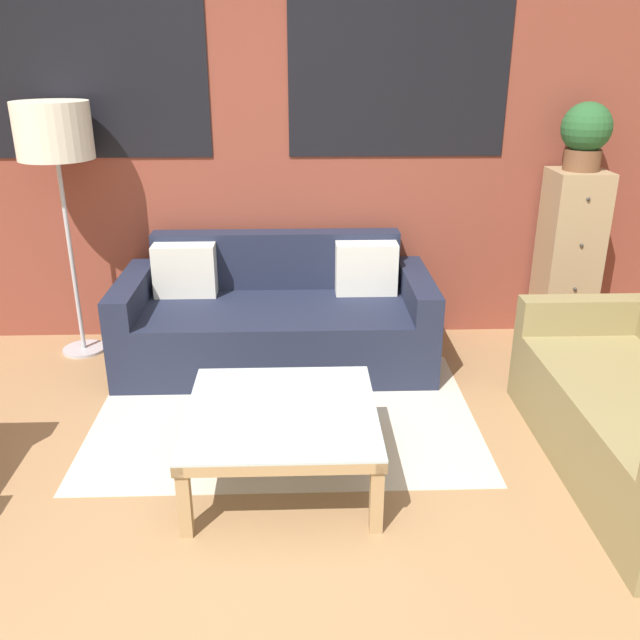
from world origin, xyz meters
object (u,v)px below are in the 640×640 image
at_px(couch_dark, 276,319).
at_px(coffee_table, 282,419).
at_px(drawer_cabinet, 568,259).
at_px(floor_lamp, 54,138).
at_px(potted_plant, 586,133).

bearing_deg(couch_dark, coffee_table, -87.43).
distance_m(couch_dark, coffee_table, 1.34).
height_order(couch_dark, drawer_cabinet, drawer_cabinet).
height_order(couch_dark, floor_lamp, floor_lamp).
bearing_deg(coffee_table, potted_plant, 39.60).
height_order(couch_dark, coffee_table, couch_dark).
bearing_deg(coffee_table, drawer_cabinet, 39.60).
relative_size(couch_dark, coffee_table, 2.25).
bearing_deg(floor_lamp, coffee_table, -47.67).
height_order(coffee_table, drawer_cabinet, drawer_cabinet).
distance_m(floor_lamp, potted_plant, 3.27).
relative_size(coffee_table, floor_lamp, 0.54).
relative_size(floor_lamp, potted_plant, 3.85).
xyz_separation_m(floor_lamp, potted_plant, (3.27, 0.06, 0.00)).
distance_m(coffee_table, floor_lamp, 2.32).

